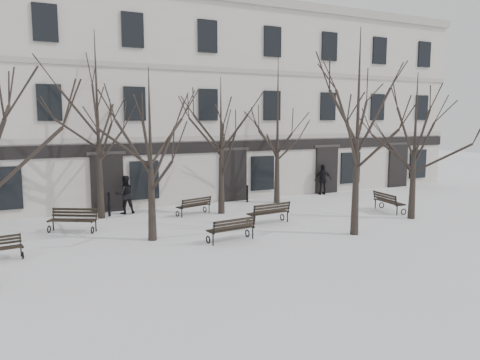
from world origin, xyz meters
TOP-DOWN VIEW (x-y plane):
  - ground at (0.00, 0.00)m, footprint 100.00×100.00m
  - building at (0.00, 12.96)m, footprint 40.40×10.20m
  - tree_1 at (-3.05, 1.54)m, footprint 4.60×4.60m
  - tree_2 at (4.52, -1.24)m, footprint 5.71×5.71m
  - tree_3 at (8.94, -0.04)m, footprint 4.72×4.72m
  - tree_4 at (-4.08, 6.54)m, footprint 6.04×6.04m
  - tree_5 at (1.44, 5.02)m, footprint 4.65×4.65m
  - tree_6 at (5.47, 6.41)m, footprint 5.58×5.58m
  - bench_1 at (-0.40, -0.03)m, footprint 1.94×0.89m
  - bench_2 at (2.37, 1.92)m, footprint 2.01×0.89m
  - bench_3 at (-5.61, 4.32)m, footprint 1.99×1.55m
  - bench_4 at (0.10, 5.26)m, footprint 1.84×1.08m
  - bench_5 at (9.14, 1.68)m, footprint 0.99×2.00m
  - bollard_a at (-3.66, 6.78)m, footprint 0.15×0.15m
  - bollard_b at (4.00, 7.16)m, footprint 0.13×0.13m
  - pedestrian_b at (-2.82, 7.09)m, footprint 0.93×0.72m
  - pedestrian_c at (9.42, 7.50)m, footprint 1.18×0.73m

SIDE VIEW (x-z plane):
  - ground at x=0.00m, z-range 0.00..0.00m
  - pedestrian_b at x=-2.82m, z-range -0.95..0.95m
  - pedestrian_c at x=9.42m, z-range -0.93..0.93m
  - bench_4 at x=0.10m, z-range 0.04..0.92m
  - bench_1 at x=-0.40m, z-range 0.04..0.99m
  - bollard_b at x=4.00m, z-range 0.03..1.02m
  - bench_3 at x=-5.61m, z-range 0.04..1.01m
  - bench_5 at x=9.14m, z-range 0.04..1.01m
  - bench_2 at x=2.37m, z-range 0.04..1.03m
  - bollard_a at x=-3.66m, z-range 0.04..1.22m
  - tree_1 at x=-3.05m, z-range 0.82..7.39m
  - tree_5 at x=1.44m, z-range 0.83..7.47m
  - tree_3 at x=8.94m, z-range 0.84..7.58m
  - tree_6 at x=5.47m, z-range 1.00..8.96m
  - tree_2 at x=4.52m, z-range 1.02..9.17m
  - tree_4 at x=-4.08m, z-range 1.08..9.71m
  - building at x=0.00m, z-range -0.18..11.22m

